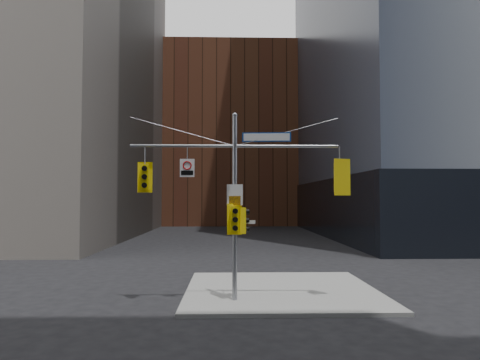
{
  "coord_description": "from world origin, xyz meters",
  "views": [
    {
      "loc": [
        -0.22,
        -14.35,
        3.95
      ],
      "look_at": [
        0.2,
        2.0,
        4.69
      ],
      "focal_mm": 32.0,
      "sensor_mm": 36.0,
      "label": 1
    }
  ],
  "objects_px": {
    "traffic_light_west_arm": "(145,177)",
    "traffic_light_pole_front": "(235,219)",
    "regulatory_sign_arm": "(187,167)",
    "traffic_light_pole_side": "(243,221)",
    "street_sign_blade": "(267,137)",
    "signal_assembly": "(235,187)",
    "traffic_light_east_arm": "(340,177)"
  },
  "relations": [
    {
      "from": "traffic_light_pole_side",
      "to": "street_sign_blade",
      "type": "xyz_separation_m",
      "value": [
        0.91,
        -0.01,
        3.21
      ]
    },
    {
      "from": "signal_assembly",
      "to": "street_sign_blade",
      "type": "xyz_separation_m",
      "value": [
        1.23,
        0.0,
        1.93
      ]
    },
    {
      "from": "traffic_light_west_arm",
      "to": "street_sign_blade",
      "type": "xyz_separation_m",
      "value": [
        4.66,
        -0.01,
        1.55
      ]
    },
    {
      "from": "traffic_light_west_arm",
      "to": "traffic_light_pole_side",
      "type": "xyz_separation_m",
      "value": [
        3.76,
        0.0,
        -1.66
      ]
    },
    {
      "from": "traffic_light_pole_front",
      "to": "traffic_light_pole_side",
      "type": "bearing_deg",
      "value": 37.19
    },
    {
      "from": "traffic_light_west_arm",
      "to": "traffic_light_pole_side",
      "type": "height_order",
      "value": "traffic_light_west_arm"
    },
    {
      "from": "street_sign_blade",
      "to": "traffic_light_east_arm",
      "type": "bearing_deg",
      "value": 3.71
    },
    {
      "from": "regulatory_sign_arm",
      "to": "traffic_light_west_arm",
      "type": "bearing_deg",
      "value": -179.91
    },
    {
      "from": "street_sign_blade",
      "to": "traffic_light_pole_front",
      "type": "bearing_deg",
      "value": -163.79
    },
    {
      "from": "traffic_light_east_arm",
      "to": "traffic_light_pole_side",
      "type": "height_order",
      "value": "traffic_light_east_arm"
    },
    {
      "from": "traffic_light_west_arm",
      "to": "regulatory_sign_arm",
      "type": "distance_m",
      "value": 1.66
    },
    {
      "from": "signal_assembly",
      "to": "regulatory_sign_arm",
      "type": "relative_size",
      "value": 11.47
    },
    {
      "from": "traffic_light_east_arm",
      "to": "regulatory_sign_arm",
      "type": "bearing_deg",
      "value": -14.01
    },
    {
      "from": "traffic_light_west_arm",
      "to": "regulatory_sign_arm",
      "type": "height_order",
      "value": "regulatory_sign_arm"
    },
    {
      "from": "traffic_light_east_arm",
      "to": "traffic_light_pole_front",
      "type": "distance_m",
      "value": 4.37
    },
    {
      "from": "traffic_light_west_arm",
      "to": "street_sign_blade",
      "type": "height_order",
      "value": "street_sign_blade"
    },
    {
      "from": "traffic_light_pole_side",
      "to": "regulatory_sign_arm",
      "type": "xyz_separation_m",
      "value": [
        -2.14,
        -0.04,
        2.03
      ]
    },
    {
      "from": "traffic_light_west_arm",
      "to": "traffic_light_pole_side",
      "type": "bearing_deg",
      "value": -7.28
    },
    {
      "from": "traffic_light_west_arm",
      "to": "traffic_light_pole_front",
      "type": "relative_size",
      "value": 1.01
    },
    {
      "from": "traffic_light_west_arm",
      "to": "traffic_light_pole_side",
      "type": "distance_m",
      "value": 4.11
    },
    {
      "from": "regulatory_sign_arm",
      "to": "traffic_light_east_arm",
      "type": "bearing_deg",
      "value": 1.46
    },
    {
      "from": "traffic_light_west_arm",
      "to": "regulatory_sign_arm",
      "type": "xyz_separation_m",
      "value": [
        1.62,
        -0.03,
        0.37
      ]
    },
    {
      "from": "traffic_light_west_arm",
      "to": "traffic_light_pole_front",
      "type": "distance_m",
      "value": 3.8
    },
    {
      "from": "traffic_light_pole_side",
      "to": "regulatory_sign_arm",
      "type": "distance_m",
      "value": 2.95
    },
    {
      "from": "traffic_light_west_arm",
      "to": "traffic_light_east_arm",
      "type": "xyz_separation_m",
      "value": [
        7.49,
        -0.01,
        0.0
      ]
    },
    {
      "from": "traffic_light_east_arm",
      "to": "traffic_light_west_arm",
      "type": "bearing_deg",
      "value": -14.3
    },
    {
      "from": "signal_assembly",
      "to": "traffic_light_pole_front",
      "type": "height_order",
      "value": "signal_assembly"
    },
    {
      "from": "traffic_light_pole_side",
      "to": "street_sign_blade",
      "type": "bearing_deg",
      "value": -104.3
    },
    {
      "from": "traffic_light_west_arm",
      "to": "regulatory_sign_arm",
      "type": "relative_size",
      "value": 1.69
    },
    {
      "from": "traffic_light_pole_side",
      "to": "traffic_light_pole_front",
      "type": "xyz_separation_m",
      "value": [
        -0.32,
        -0.28,
        0.06
      ]
    },
    {
      "from": "traffic_light_west_arm",
      "to": "street_sign_blade",
      "type": "distance_m",
      "value": 4.91
    },
    {
      "from": "traffic_light_pole_side",
      "to": "traffic_light_pole_front",
      "type": "relative_size",
      "value": 0.85
    }
  ]
}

